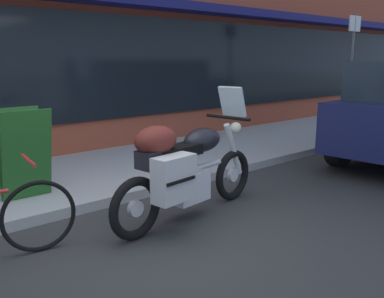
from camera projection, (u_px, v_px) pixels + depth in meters
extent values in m
plane|color=#2F2F2F|center=(154.00, 242.00, 4.00)|extent=(80.00, 80.00, 0.00)
cube|color=black|center=(312.00, 64.00, 11.30)|extent=(16.54, 0.06, 1.80)
cube|color=navy|center=(322.00, 21.00, 10.91)|extent=(16.54, 0.60, 0.16)
cube|color=#9F9F9F|center=(372.00, 120.00, 11.49)|extent=(30.00, 2.46, 0.12)
torus|color=black|center=(233.00, 175.00, 5.15)|extent=(0.62, 0.17, 0.62)
cylinder|color=silver|center=(233.00, 175.00, 5.15)|extent=(0.17, 0.08, 0.16)
torus|color=black|center=(136.00, 208.00, 4.01)|extent=(0.62, 0.17, 0.62)
cylinder|color=silver|center=(136.00, 208.00, 4.01)|extent=(0.17, 0.08, 0.16)
cube|color=silver|center=(187.00, 186.00, 4.53)|extent=(0.48, 0.36, 0.32)
cylinder|color=silver|center=(190.00, 170.00, 4.53)|extent=(1.01, 0.19, 0.06)
ellipsoid|color=black|center=(202.00, 140.00, 4.62)|extent=(0.55, 0.35, 0.26)
cube|color=black|center=(176.00, 152.00, 4.32)|extent=(0.63, 0.32, 0.11)
cube|color=black|center=(152.00, 159.00, 4.08)|extent=(0.31, 0.26, 0.18)
cylinder|color=silver|center=(233.00, 149.00, 5.08)|extent=(0.35, 0.12, 0.67)
cylinder|color=black|center=(228.00, 118.00, 4.91)|extent=(0.12, 0.62, 0.04)
cube|color=silver|center=(232.00, 102.00, 4.93)|extent=(0.19, 0.34, 0.35)
sphere|color=#EAEACC|center=(236.00, 128.00, 5.06)|extent=(0.14, 0.14, 0.14)
cube|color=#B8B8B8|center=(174.00, 178.00, 4.00)|extent=(0.46, 0.26, 0.44)
cube|color=black|center=(181.00, 181.00, 3.92)|extent=(0.37, 0.07, 0.03)
ellipsoid|color=#591E19|center=(156.00, 140.00, 4.08)|extent=(0.52, 0.38, 0.28)
torus|color=black|center=(39.00, 216.00, 3.75)|extent=(0.66, 0.13, 0.66)
cylinder|color=#B22323|center=(28.00, 160.00, 3.61)|extent=(0.09, 0.48, 0.03)
cylinder|color=black|center=(340.00, 146.00, 6.78)|extent=(0.67, 0.26, 0.66)
cube|color=#1E511E|center=(27.00, 155.00, 4.74)|extent=(0.55, 0.21, 1.03)
cube|color=#1E511E|center=(20.00, 152.00, 4.90)|extent=(0.55, 0.21, 1.03)
cylinder|color=#59595B|center=(350.00, 74.00, 9.14)|extent=(0.07, 0.07, 2.50)
cube|color=silver|center=(355.00, 24.00, 8.90)|extent=(0.44, 0.02, 0.32)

